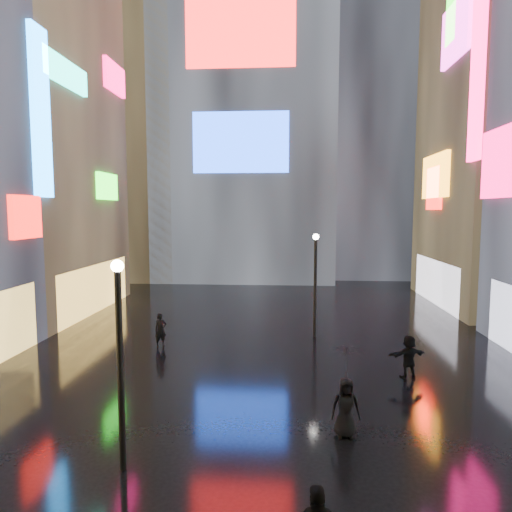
{
  "coord_description": "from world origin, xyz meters",
  "views": [
    {
      "loc": [
        0.93,
        -1.5,
        6.35
      ],
      "look_at": [
        0.0,
        12.0,
        5.0
      ],
      "focal_mm": 32.0,
      "sensor_mm": 36.0,
      "label": 1
    }
  ],
  "objects": [
    {
      "name": "tower_flank_left",
      "position": [
        -14.0,
        42.0,
        13.0
      ],
      "size": [
        10.0,
        10.0,
        26.0
      ],
      "primitive_type": "cube",
      "color": "black",
      "rests_on": "ground"
    },
    {
      "name": "tower_flank_right",
      "position": [
        9.0,
        46.0,
        17.0
      ],
      "size": [
        12.0,
        12.0,
        34.0
      ],
      "primitive_type": "cube",
      "color": "black",
      "rests_on": "ground"
    },
    {
      "name": "lamp_far",
      "position": [
        2.34,
        21.24,
        2.94
      ],
      "size": [
        0.3,
        0.3,
        5.2
      ],
      "color": "black",
      "rests_on": "ground"
    },
    {
      "name": "pedestrian_6",
      "position": [
        -4.96,
        18.99,
        0.78
      ],
      "size": [
        0.68,
        0.63,
        1.57
      ],
      "primitive_type": "imported",
      "rotation": [
        0.0,
        0.0,
        0.6
      ],
      "color": "black",
      "rests_on": "ground"
    },
    {
      "name": "pedestrian_5",
      "position": [
        5.57,
        15.72,
        0.82
      ],
      "size": [
        1.6,
        0.93,
        1.64
      ],
      "primitive_type": "imported",
      "rotation": [
        0.0,
        0.0,
        3.46
      ],
      "color": "black",
      "rests_on": "ground"
    },
    {
      "name": "tower_main",
      "position": [
        -3.0,
        43.97,
        21.01
      ],
      "size": [
        16.0,
        14.2,
        42.0
      ],
      "color": "black",
      "rests_on": "ground"
    },
    {
      "name": "pedestrian_4",
      "position": [
        2.6,
        10.96,
        0.84
      ],
      "size": [
        0.84,
        0.56,
        1.68
      ],
      "primitive_type": "imported",
      "rotation": [
        0.0,
        0.0,
        0.04
      ],
      "color": "black",
      "rests_on": "ground"
    },
    {
      "name": "building_left_far",
      "position": [
        -15.98,
        26.0,
        10.98
      ],
      "size": [
        10.28,
        12.0,
        22.0
      ],
      "color": "black",
      "rests_on": "ground"
    },
    {
      "name": "lamp_near",
      "position": [
        -3.06,
        8.9,
        2.94
      ],
      "size": [
        0.3,
        0.3,
        5.2
      ],
      "color": "black",
      "rests_on": "ground"
    },
    {
      "name": "ground",
      "position": [
        0.0,
        20.0,
        0.0
      ],
      "size": [
        140.0,
        140.0,
        0.0
      ],
      "primitive_type": "plane",
      "color": "black",
      "rests_on": "ground"
    },
    {
      "name": "umbrella_2",
      "position": [
        2.6,
        10.96,
        2.16
      ],
      "size": [
        1.37,
        1.38,
        0.95
      ],
      "primitive_type": "imported",
      "rotation": [
        0.0,
        0.0,
        2.73
      ],
      "color": "black",
      "rests_on": "pedestrian_4"
    }
  ]
}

